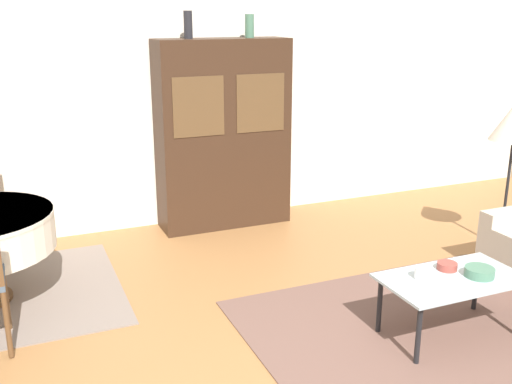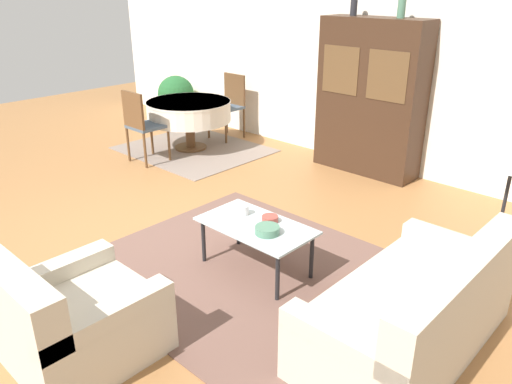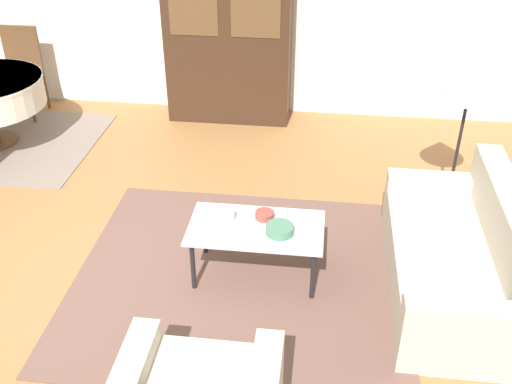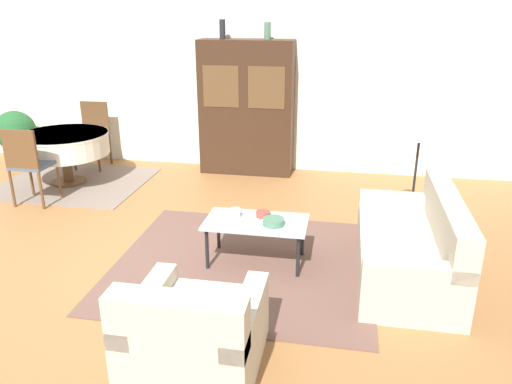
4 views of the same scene
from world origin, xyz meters
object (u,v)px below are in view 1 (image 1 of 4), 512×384
(coffee_table, at_px, (452,283))
(vase_short, at_px, (250,26))
(bowl, at_px, (479,272))
(cup, at_px, (421,273))
(bowl_small, at_px, (447,266))
(display_cabinet, at_px, (223,135))
(vase_tall, at_px, (188,25))

(coffee_table, height_order, vase_short, vase_short)
(coffee_table, distance_m, bowl, 0.20)
(vase_short, bearing_deg, bowl, -79.49)
(cup, distance_m, bowl_small, 0.28)
(display_cabinet, relative_size, bowl, 9.61)
(coffee_table, relative_size, vase_tall, 3.76)
(bowl_small, bearing_deg, vase_short, 98.54)
(display_cabinet, distance_m, bowl, 3.07)
(bowl, distance_m, vase_tall, 3.53)
(bowl_small, xyz_separation_m, vase_short, (-0.41, 2.73, 1.61))
(coffee_table, distance_m, bowl_small, 0.15)
(display_cabinet, xyz_separation_m, vase_short, (0.30, 0.00, 1.10))
(bowl, bearing_deg, cup, 162.80)
(display_cabinet, bearing_deg, bowl_small, -75.36)
(cup, distance_m, bowl, 0.42)
(vase_short, bearing_deg, cup, -87.12)
(bowl_small, relative_size, vase_tall, 0.54)
(vase_short, bearing_deg, vase_tall, 180.00)
(display_cabinet, height_order, cup, display_cabinet)
(bowl, distance_m, vase_short, 3.36)
(bowl_small, bearing_deg, cup, -168.22)
(cup, relative_size, vase_tall, 0.38)
(vase_short, bearing_deg, bowl_small, -81.46)
(coffee_table, bearing_deg, vase_short, 97.19)
(vase_tall, height_order, vase_short, vase_tall)
(coffee_table, xyz_separation_m, vase_tall, (-1.01, 2.85, 1.69))
(coffee_table, relative_size, bowl, 4.88)
(display_cabinet, xyz_separation_m, bowl_small, (0.71, -2.73, -0.51))
(bowl_small, bearing_deg, bowl, -54.18)
(vase_tall, bearing_deg, display_cabinet, -0.15)
(coffee_table, xyz_separation_m, bowl_small, (0.05, 0.12, 0.07))
(coffee_table, bearing_deg, vase_tall, 109.45)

